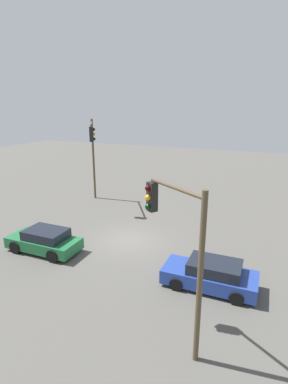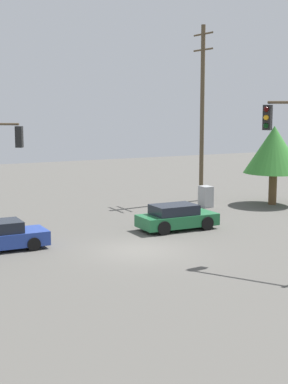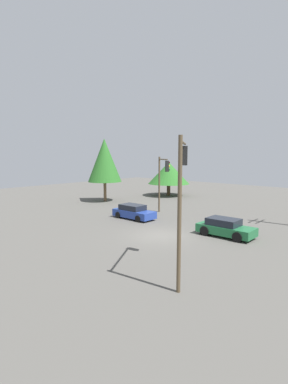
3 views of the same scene
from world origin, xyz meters
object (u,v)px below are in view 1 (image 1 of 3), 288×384
Objects in this scene: sedan_green at (45,241)px; traffic_signal_main at (93,148)px; traffic_signal_cross at (178,238)px; sedan_blue at (211,275)px.

traffic_signal_main reaches higher than sedan_green.
traffic_signal_main is 15.94m from traffic_signal_cross.
traffic_signal_main is at bearing 12.65° from sedan_green.
sedan_green is at bearing 12.70° from traffic_signal_cross.
sedan_green is 0.61× the size of traffic_signal_main.
traffic_signal_cross reaches higher than sedan_blue.
sedan_blue is at bearing -89.24° from sedan_green.
traffic_signal_main is at bearing -13.83° from traffic_signal_cross.
sedan_blue is 14.49m from traffic_signal_main.
traffic_signal_main is at bearing 53.41° from sedan_blue.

